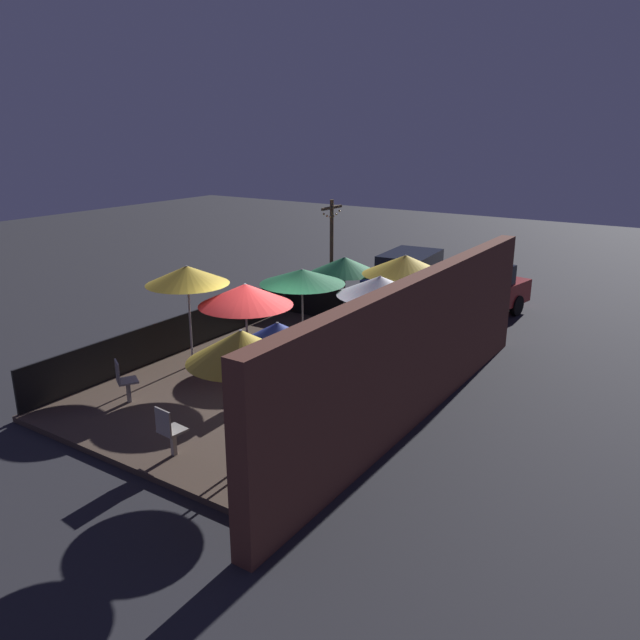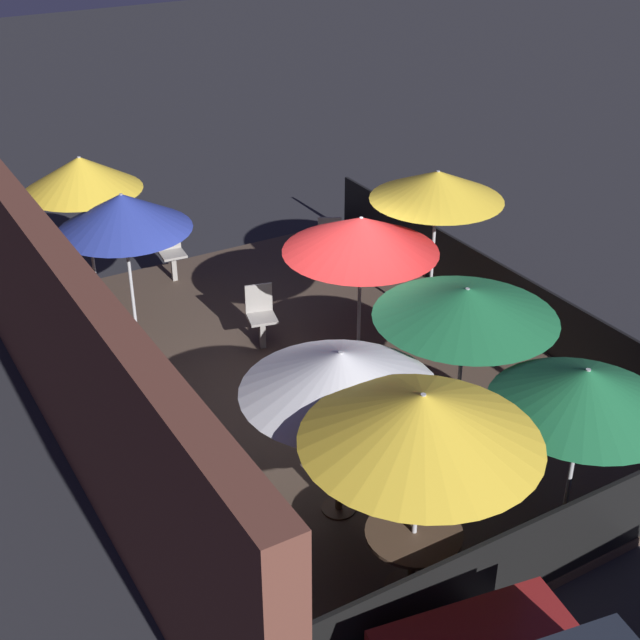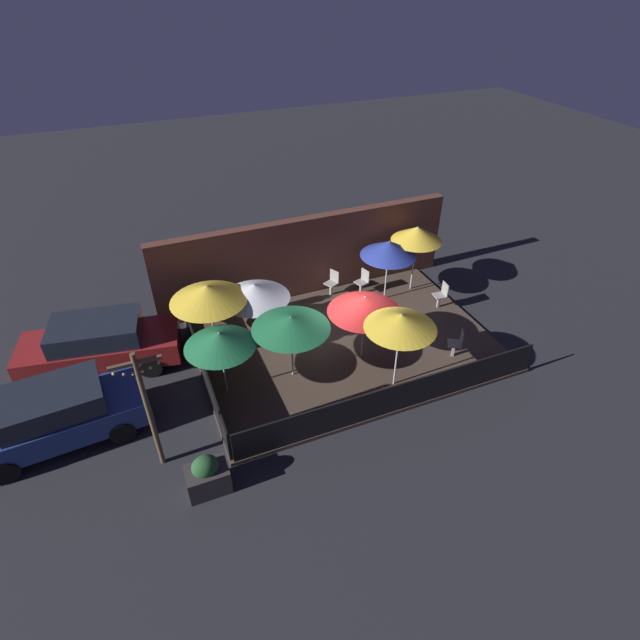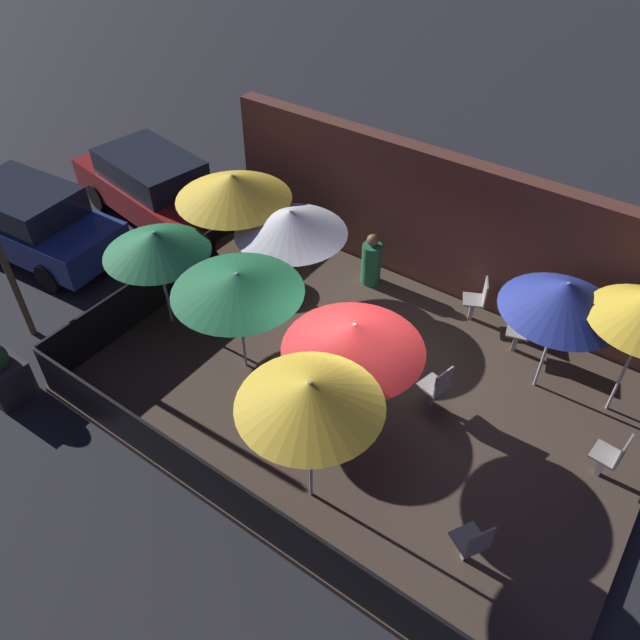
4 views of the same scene
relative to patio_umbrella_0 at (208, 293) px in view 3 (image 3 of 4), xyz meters
The scene contains 25 objects.
ground_plane 4.63m from the patio_umbrella_0, 17.98° to the right, with size 60.00×60.00×0.00m, color #26262B.
patio_deck 4.60m from the patio_umbrella_0, 17.98° to the right, with size 9.08×6.39×0.12m.
building_wall 4.49m from the patio_umbrella_0, 29.26° to the left, with size 10.68×0.36×2.97m.
fence_front 6.08m from the patio_umbrella_0, 48.70° to the right, with size 8.88×0.05×0.95m.
fence_side_left 2.14m from the patio_umbrella_0, 116.54° to the right, with size 0.05×6.19×0.95m.
patio_umbrella_0 is the anchor object (origin of this frame).
patio_umbrella_1 1.41m from the patio_umbrella_0, ahead, with size 2.13×2.13×2.07m.
patio_umbrella_2 2.71m from the patio_umbrella_0, 47.44° to the right, with size 2.19×2.19×2.08m.
patio_umbrella_3 1.94m from the patio_umbrella_0, 93.96° to the right, with size 1.91×1.91×2.06m.
patio_umbrella_4 4.53m from the patio_umbrella_0, 25.93° to the right, with size 2.15×2.15×2.16m.
patio_umbrella_5 6.27m from the patio_umbrella_0, ahead, with size 1.92×1.92×2.27m.
patio_umbrella_6 5.58m from the patio_umbrella_0, 38.40° to the right, with size 1.95×1.95×2.45m.
patio_umbrella_7 7.48m from the patio_umbrella_0, ahead, with size 1.77×1.77×2.49m.
dining_table_0 1.49m from the patio_umbrella_0, ahead, with size 0.96×0.96×0.75m.
dining_table_1 2.08m from the patio_umbrella_0, ahead, with size 0.70×0.70×0.70m.
patio_chair_0 5.13m from the patio_umbrella_0, 18.67° to the left, with size 0.53×0.53×0.92m.
patio_chair_1 7.96m from the patio_umbrella_0, ahead, with size 0.44×0.44×0.94m.
patio_chair_2 6.00m from the patio_umbrella_0, 12.04° to the left, with size 0.49×0.49×0.92m.
patio_chair_3 5.36m from the patio_umbrella_0, 10.27° to the right, with size 0.49×0.49×0.95m.
patio_chair_4 7.55m from the patio_umbrella_0, 24.70° to the right, with size 0.55×0.55×0.93m.
patron_0 3.15m from the patio_umbrella_0, 30.67° to the left, with size 0.57×0.57×1.16m.
planter_box 5.29m from the patio_umbrella_0, 104.75° to the right, with size 0.97×0.68×1.08m.
light_post 4.25m from the patio_umbrella_0, 120.77° to the right, with size 1.10×0.12×3.47m.
parked_car_0 4.96m from the patio_umbrella_0, 156.27° to the right, with size 4.40×2.06×1.62m.
parked_car_1 3.59m from the patio_umbrella_0, 168.13° to the left, with size 4.73×2.42×1.62m.
Camera 3 is at (-5.45, -11.13, 10.06)m, focal length 28.00 mm.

